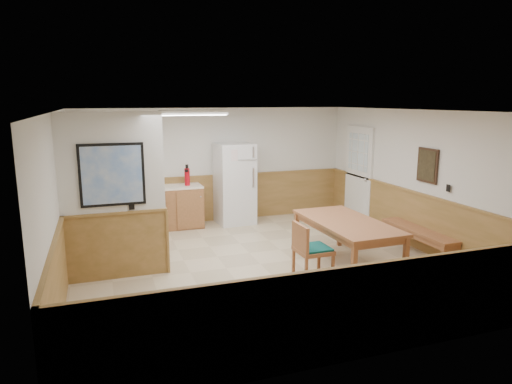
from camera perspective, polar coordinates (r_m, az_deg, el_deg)
name	(u,v)px	position (r m, az deg, el deg)	size (l,w,h in m)	color
ground	(260,264)	(7.64, 0.56, -8.99)	(6.00, 6.00, 0.00)	#CCB793
ceiling	(261,111)	(7.16, 0.60, 10.11)	(6.00, 6.00, 0.02)	white
back_wall	(215,165)	(10.13, -5.13, 3.36)	(6.00, 0.02, 2.50)	silver
right_wall	(416,180)	(8.75, 19.43, 1.48)	(0.02, 6.00, 2.50)	silver
left_wall	(58,204)	(6.91, -23.55, -1.34)	(0.02, 6.00, 2.50)	silver
wainscot_back	(216,198)	(10.24, -5.02, -0.81)	(6.00, 0.04, 1.00)	#A67942
wainscot_right	(413,220)	(8.89, 19.00, -3.29)	(0.04, 6.00, 1.00)	#A67942
wainscot_left	(64,255)	(7.10, -22.91, -7.25)	(0.04, 6.00, 1.00)	#A67942
partition_wall	(113,198)	(7.08, -17.39, -0.76)	(1.50, 0.20, 2.50)	silver
kitchen_counter	(163,207)	(9.75, -11.50, -1.86)	(2.20, 0.61, 1.00)	#9B5D37
exterior_door	(358,175)	(10.30, 12.67, 2.14)	(0.07, 1.02, 2.15)	white
kitchen_window	(115,155)	(9.79, -17.18, 4.38)	(0.80, 0.04, 1.00)	white
wall_painting	(427,165)	(8.46, 20.63, 3.13)	(0.04, 0.50, 0.60)	#321F14
fluorescent_fixture	(193,113)	(8.20, -7.86, 9.80)	(1.20, 0.30, 0.09)	white
refrigerator	(235,184)	(9.92, -2.69, 1.05)	(0.82, 0.75, 1.75)	white
dining_table	(347,226)	(7.54, 11.26, -4.21)	(1.05, 2.03, 0.75)	#AC653F
dining_bench	(419,235)	(8.52, 19.66, -5.05)	(0.38, 1.69, 0.45)	#AC653F
dining_chair	(308,246)	(6.97, 6.47, -6.78)	(0.71, 0.51, 0.85)	#AC653F
fire_extinguisher	(187,176)	(9.66, -8.60, 1.95)	(0.14, 0.14, 0.44)	#B40915
soap_bottle	(109,184)	(9.59, -17.87, 1.01)	(0.08, 0.08, 0.24)	#177F2F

